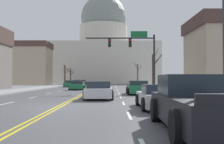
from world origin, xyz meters
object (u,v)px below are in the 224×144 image
(sedan_near_02, at_px, (158,97))
(sedan_oncoming_01, at_px, (70,84))
(sedan_near_01, at_px, (98,91))
(sedan_near_00, at_px, (137,88))
(street_lamp_right, at_px, (216,7))
(sedan_oncoming_02, at_px, (76,83))
(sedan_oncoming_00, at_px, (77,86))
(signal_gantry, at_px, (134,48))
(sedan_oncoming_03, at_px, (82,82))
(pickup_truck_near_03, at_px, (198,105))
(pedestrian_01, at_px, (187,84))
(pedestrian_00, at_px, (169,84))

(sedan_near_02, relative_size, sedan_oncoming_01, 0.96)
(sedan_near_01, bearing_deg, sedan_near_00, 59.47)
(sedan_near_01, bearing_deg, street_lamp_right, -48.48)
(sedan_oncoming_02, bearing_deg, sedan_oncoming_00, -82.10)
(sedan_near_00, distance_m, sedan_oncoming_00, 12.87)
(signal_gantry, height_order, sedan_oncoming_03, signal_gantry)
(pickup_truck_near_03, xyz_separation_m, sedan_oncoming_03, (-10.71, 64.85, -0.14))
(signal_gantry, distance_m, pickup_truck_near_03, 22.31)
(pedestrian_01, bearing_deg, sedan_oncoming_03, 103.73)
(signal_gantry, bearing_deg, sedan_oncoming_01, 118.54)
(sedan_near_01, relative_size, pedestrian_00, 2.78)
(street_lamp_right, relative_size, pickup_truck_near_03, 1.48)
(sedan_near_00, bearing_deg, signal_gantry, 88.92)
(sedan_near_00, height_order, sedan_near_02, sedan_near_00)
(signal_gantry, bearing_deg, sedan_near_01, -109.18)
(sedan_oncoming_01, bearing_deg, street_lamp_right, -70.38)
(sedan_near_01, relative_size, sedan_oncoming_01, 1.01)
(sedan_near_02, height_order, sedan_oncoming_03, sedan_oncoming_03)
(sedan_oncoming_01, xyz_separation_m, pedestrian_00, (12.87, -25.42, 0.46))
(signal_gantry, height_order, pedestrian_00, signal_gantry)
(sedan_oncoming_00, xyz_separation_m, pedestrian_01, (9.89, -18.02, 0.55))
(sedan_near_00, bearing_deg, sedan_near_01, -120.53)
(sedan_oncoming_01, distance_m, pedestrian_01, 33.34)
(sedan_near_00, height_order, sedan_oncoming_03, sedan_near_00)
(sedan_oncoming_00, bearing_deg, pickup_truck_near_03, -75.58)
(signal_gantry, distance_m, sedan_oncoming_03, 44.49)
(sedan_oncoming_02, height_order, sedan_oncoming_03, sedan_oncoming_02)
(sedan_oncoming_03, relative_size, pedestrian_00, 2.79)
(pickup_truck_near_03, height_order, sedan_oncoming_00, pickup_truck_near_03)
(sedan_oncoming_00, xyz_separation_m, pedestrian_00, (9.85, -12.71, 0.47))
(sedan_near_01, distance_m, pedestrian_00, 7.17)
(sedan_oncoming_02, height_order, pedestrian_01, pedestrian_01)
(sedan_oncoming_00, bearing_deg, pedestrian_01, -61.23)
(sedan_near_00, bearing_deg, sedan_oncoming_01, 113.74)
(street_lamp_right, xyz_separation_m, sedan_oncoming_02, (-12.98, 46.03, -4.35))
(street_lamp_right, relative_size, pedestrian_01, 4.69)
(sedan_near_02, relative_size, pedestrian_01, 2.48)
(sedan_oncoming_00, distance_m, pedestrian_00, 16.09)
(sedan_oncoming_00, relative_size, sedan_oncoming_01, 0.98)
(signal_gantry, xyz_separation_m, sedan_oncoming_03, (-10.79, 42.94, -4.36))
(pickup_truck_near_03, bearing_deg, sedan_near_02, 91.63)
(sedan_near_02, bearing_deg, pickup_truck_near_03, -88.37)
(street_lamp_right, bearing_deg, pickup_truck_near_03, -117.76)
(street_lamp_right, height_order, pedestrian_00, street_lamp_right)
(sedan_oncoming_03, relative_size, pedestrian_01, 2.60)
(street_lamp_right, xyz_separation_m, sedan_oncoming_03, (-13.29, 59.96, -4.36))
(sedan_near_00, height_order, sedan_oncoming_00, sedan_near_00)
(sedan_oncoming_01, bearing_deg, signal_gantry, -61.46)
(signal_gantry, bearing_deg, sedan_oncoming_00, 139.25)
(sedan_oncoming_00, relative_size, pedestrian_01, 2.52)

